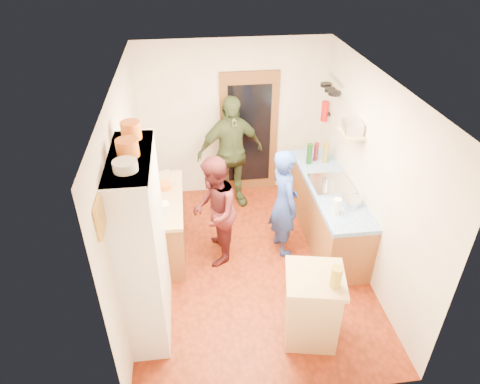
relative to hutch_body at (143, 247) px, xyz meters
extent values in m
cube|color=maroon|center=(1.30, 0.80, -1.11)|extent=(3.00, 4.00, 0.02)
cube|color=silver|center=(1.30, 0.80, 1.51)|extent=(3.00, 4.00, 0.02)
cube|color=silver|center=(1.30, 2.81, 0.20)|extent=(3.00, 0.02, 2.60)
cube|color=silver|center=(1.30, -1.21, 0.20)|extent=(3.00, 0.02, 2.60)
cube|color=silver|center=(-0.21, 0.80, 0.20)|extent=(0.02, 4.00, 2.60)
cube|color=silver|center=(2.81, 0.80, 0.20)|extent=(0.02, 4.00, 2.60)
cube|color=brown|center=(1.55, 2.77, -0.05)|extent=(0.95, 0.06, 2.10)
cube|color=black|center=(1.55, 2.74, -0.05)|extent=(0.70, 0.02, 1.70)
cube|color=silver|center=(0.00, 0.00, 0.00)|extent=(0.40, 1.20, 2.20)
cube|color=silver|center=(0.00, 0.00, 1.08)|extent=(0.40, 1.14, 0.04)
cylinder|color=white|center=(0.00, -0.27, 1.15)|extent=(0.22, 0.22, 0.09)
cylinder|color=orange|center=(0.00, 0.00, 1.18)|extent=(0.21, 0.21, 0.17)
cylinder|color=orange|center=(0.00, 0.38, 1.19)|extent=(0.20, 0.20, 0.18)
cube|color=brown|center=(0.10, 1.25, -0.68)|extent=(0.60, 1.40, 0.85)
cube|color=tan|center=(0.10, 1.25, -0.23)|extent=(0.64, 1.44, 0.05)
cube|color=white|center=(0.15, 0.85, -0.12)|extent=(0.25, 0.20, 0.16)
cylinder|color=white|center=(0.05, 1.04, -0.10)|extent=(0.23, 0.23, 0.20)
cylinder|color=orange|center=(0.18, 1.48, -0.16)|extent=(0.21, 0.21, 0.08)
cube|color=tan|center=(0.12, 1.83, -0.19)|extent=(0.36, 0.31, 0.02)
cube|color=brown|center=(2.50, 1.30, -0.68)|extent=(0.60, 2.20, 0.84)
cube|color=#0C4FB8|center=(2.50, 1.30, -0.23)|extent=(0.62, 2.22, 0.06)
cube|color=silver|center=(2.50, 1.27, -0.18)|extent=(0.55, 0.58, 0.04)
cylinder|color=silver|center=(2.45, 1.25, -0.10)|extent=(0.18, 0.18, 0.12)
cylinder|color=#143F14|center=(2.35, 1.93, -0.04)|extent=(0.09, 0.09, 0.33)
cylinder|color=#591419|center=(2.48, 2.02, -0.06)|extent=(0.09, 0.09, 0.29)
cylinder|color=olive|center=(2.61, 1.94, -0.04)|extent=(0.09, 0.09, 0.33)
cylinder|color=white|center=(2.35, 0.60, -0.09)|extent=(0.11, 0.11, 0.22)
cylinder|color=silver|center=(2.60, 0.77, -0.15)|extent=(0.29, 0.29, 0.10)
cube|color=tan|center=(1.78, -0.48, -0.67)|extent=(0.65, 0.65, 0.86)
cube|color=tan|center=(1.78, -0.48, -0.22)|extent=(0.73, 0.73, 0.05)
cube|color=white|center=(1.74, -0.42, -0.21)|extent=(0.40, 0.34, 0.02)
cylinder|color=#AD9E2D|center=(1.94, -0.63, -0.07)|extent=(0.14, 0.14, 0.24)
cylinder|color=silver|center=(2.76, 2.33, 0.95)|extent=(0.02, 0.65, 0.02)
cylinder|color=black|center=(2.70, 2.15, 0.82)|extent=(0.18, 0.18, 0.05)
cylinder|color=black|center=(2.70, 2.35, 0.80)|extent=(0.16, 0.16, 0.05)
cylinder|color=black|center=(2.70, 2.55, 0.81)|extent=(0.17, 0.17, 0.05)
cube|color=tan|center=(2.67, 1.25, 0.60)|extent=(0.26, 0.42, 0.03)
cube|color=silver|center=(2.67, 1.25, 0.69)|extent=(0.26, 0.32, 0.15)
cube|color=black|center=(2.77, 2.50, 0.35)|extent=(0.06, 0.10, 0.04)
cylinder|color=red|center=(2.71, 2.50, 0.40)|extent=(0.11, 0.11, 0.32)
cube|color=gold|center=(-0.18, -0.75, 0.95)|extent=(0.03, 0.25, 0.30)
imported|color=#253F9E|center=(1.82, 1.06, -0.30)|extent=(0.48, 0.64, 1.59)
imported|color=#4B181B|center=(0.86, 1.03, -0.32)|extent=(0.67, 0.82, 1.57)
imported|color=#313C21|center=(1.21, 2.35, -0.16)|extent=(1.18, 0.74, 1.87)
camera|label=1|loc=(0.58, -3.63, 2.96)|focal=32.00mm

